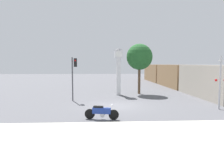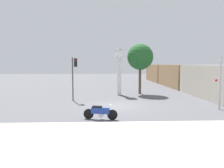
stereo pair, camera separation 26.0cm
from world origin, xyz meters
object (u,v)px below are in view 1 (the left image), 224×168
Objects in this scene: railroad_crossing_signal at (220,80)px; clock_tower at (118,65)px; motorcycle at (102,112)px; street_tree at (139,57)px; freight_train at (174,76)px; traffic_light at (74,71)px.

clock_tower is at bearing 130.37° from railroad_crossing_signal.
street_tree is at bearing 80.57° from motorcycle.
railroad_crossing_signal is at bearing -63.15° from street_tree.
street_tree is at bearing -131.34° from freight_train.
freight_train is 7.74× the size of traffic_light.
railroad_crossing_signal is (9.14, 2.62, 1.78)m from motorcycle.
motorcycle is 13.16m from street_tree.
clock_tower is at bearing -137.60° from freight_train.
motorcycle is at bearing -164.01° from railroad_crossing_signal.
motorcycle is 8.01m from traffic_light.
clock_tower reaches higher than motorcycle.
freight_train is (9.46, 8.64, -1.73)m from clock_tower.
motorcycle is 0.07× the size of freight_train.
freight_train is 18.77m from traffic_light.
clock_tower is 12.92m from freight_train.
street_tree is (-4.62, 9.12, 2.07)m from railroad_crossing_signal.
motorcycle is 0.41× the size of clock_tower.
railroad_crossing_signal is at bearing 27.64° from motorcycle.
railroad_crossing_signal reaches higher than freight_train.
motorcycle is 0.52× the size of traffic_light.
motorcycle is at bearing -111.08° from street_tree.
freight_train is at bearing 41.58° from traffic_light.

